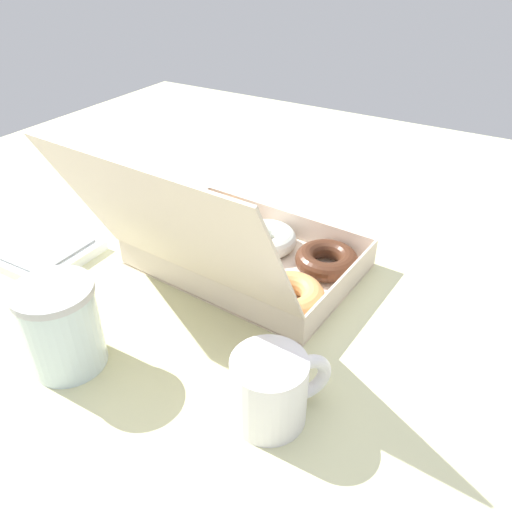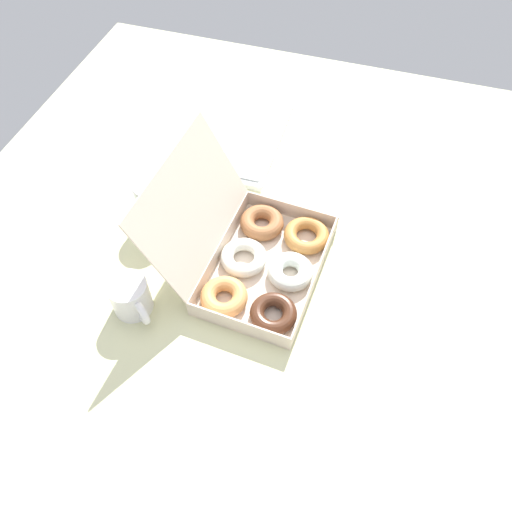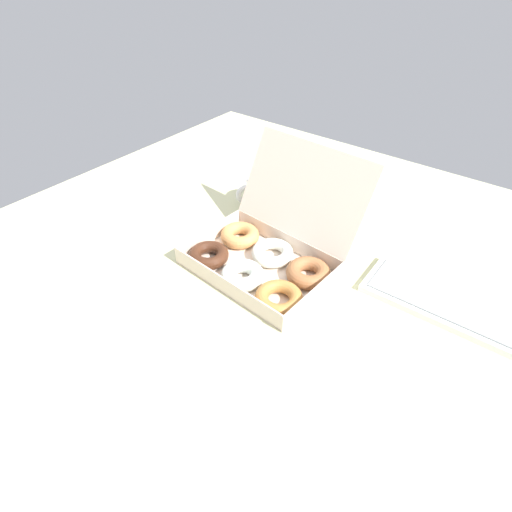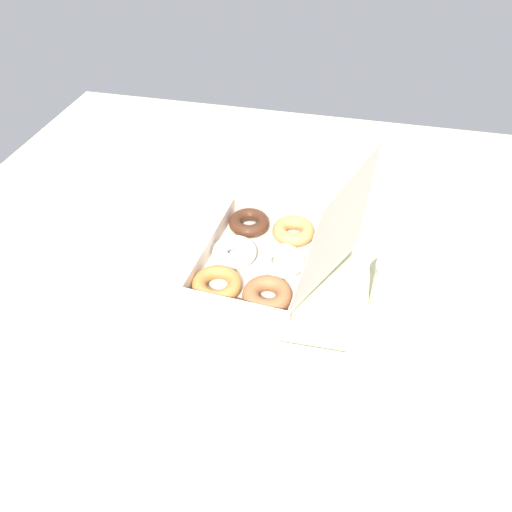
# 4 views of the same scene
# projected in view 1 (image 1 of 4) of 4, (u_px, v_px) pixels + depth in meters

# --- Properties ---
(ground_plane) EXTENTS (1.80, 1.80, 0.02)m
(ground_plane) POSITION_uv_depth(u_px,v_px,m) (231.00, 258.00, 0.92)
(ground_plane) COLOR beige
(donut_box) EXTENTS (0.40, 0.41, 0.28)m
(donut_box) POSITION_uv_depth(u_px,v_px,m) (240.00, 252.00, 0.86)
(donut_box) COLOR beige
(donut_box) RESTS_ON ground_plane
(coffee_mug) EXTENTS (0.10, 0.12, 0.09)m
(coffee_mug) POSITION_uv_depth(u_px,v_px,m) (272.00, 388.00, 0.59)
(coffee_mug) COLOR white
(coffee_mug) RESTS_ON ground_plane
(glass_jar) EXTENTS (0.10, 0.10, 0.13)m
(glass_jar) POSITION_uv_depth(u_px,v_px,m) (62.00, 327.00, 0.65)
(glass_jar) COLOR silver
(glass_jar) RESTS_ON ground_plane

